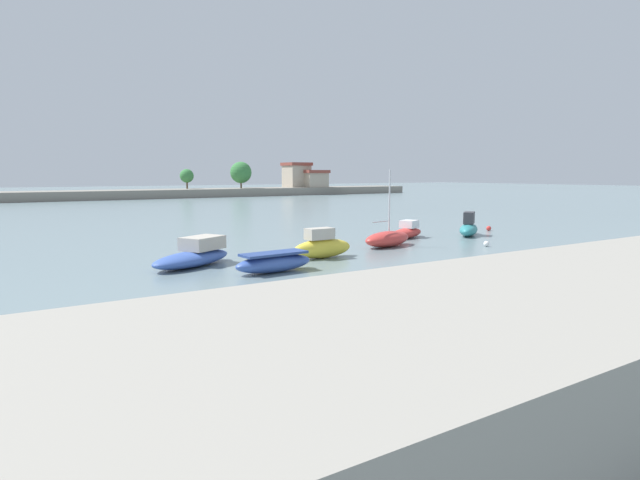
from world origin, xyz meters
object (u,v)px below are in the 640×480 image
(mooring_buoy_1, at_px, (314,239))
(mooring_buoy_2, at_px, (386,285))
(moored_boat_4, at_px, (407,232))
(mooring_buoy_0, at_px, (489,228))
(moored_boat_5, at_px, (469,228))
(mooring_buoy_3, at_px, (486,244))
(moored_boat_1, at_px, (274,263))
(moored_boat_0, at_px, (194,255))
(moored_boat_2, at_px, (322,246))
(moored_boat_3, at_px, (387,239))

(mooring_buoy_1, bearing_deg, mooring_buoy_2, -110.34)
(moored_boat_4, bearing_deg, mooring_buoy_0, -19.91)
(moored_boat_5, xyz_separation_m, mooring_buoy_3, (-3.73, -4.83, -0.44))
(moored_boat_4, distance_m, mooring_buoy_2, 17.52)
(mooring_buoy_0, bearing_deg, mooring_buoy_1, 174.30)
(moored_boat_1, xyz_separation_m, mooring_buoy_2, (2.34, -5.68, -0.35))
(mooring_buoy_0, relative_size, mooring_buoy_1, 1.01)
(moored_boat_0, bearing_deg, moored_boat_2, -40.49)
(moored_boat_3, relative_size, mooring_buoy_2, 20.24)
(moored_boat_3, bearing_deg, moored_boat_2, -179.00)
(mooring_buoy_3, bearing_deg, moored_boat_1, -178.53)
(mooring_buoy_3, bearing_deg, moored_boat_3, 147.26)
(moored_boat_3, distance_m, mooring_buoy_2, 12.60)
(moored_boat_5, height_order, mooring_buoy_2, moored_boat_5)
(mooring_buoy_0, xyz_separation_m, mooring_buoy_3, (-7.91, -6.33, -0.02))
(moored_boat_1, distance_m, mooring_buoy_0, 24.80)
(moored_boat_1, xyz_separation_m, mooring_buoy_0, (23.86, 6.74, -0.27))
(moored_boat_2, height_order, mooring_buoy_2, moored_boat_2)
(mooring_buoy_1, xyz_separation_m, mooring_buoy_3, (8.41, -7.96, -0.01))
(moored_boat_3, xyz_separation_m, mooring_buoy_2, (-8.12, -9.62, -0.40))
(moored_boat_1, distance_m, mooring_buoy_2, 6.15)
(moored_boat_0, relative_size, mooring_buoy_1, 13.73)
(moored_boat_1, height_order, moored_boat_5, moored_boat_5)
(mooring_buoy_2, bearing_deg, mooring_buoy_3, 24.09)
(mooring_buoy_1, xyz_separation_m, mooring_buoy_2, (-5.21, -14.05, -0.08))
(moored_boat_0, xyz_separation_m, moored_boat_4, (17.39, 2.95, -0.07))
(moored_boat_4, relative_size, mooring_buoy_0, 9.92)
(mooring_buoy_1, relative_size, mooring_buoy_2, 1.61)
(moored_boat_3, xyz_separation_m, moored_boat_5, (9.23, 1.30, 0.11))
(moored_boat_3, bearing_deg, mooring_buoy_2, -143.83)
(mooring_buoy_0, relative_size, mooring_buoy_2, 1.62)
(mooring_buoy_2, bearing_deg, moored_boat_2, 76.29)
(moored_boat_0, bearing_deg, moored_boat_1, -83.31)
(moored_boat_2, relative_size, mooring_buoy_2, 15.24)
(mooring_buoy_2, bearing_deg, mooring_buoy_1, 69.66)
(moored_boat_2, xyz_separation_m, moored_boat_4, (10.41, 4.40, -0.20))
(moored_boat_2, bearing_deg, moored_boat_1, -152.45)
(moored_boat_3, height_order, mooring_buoy_0, moored_boat_3)
(mooring_buoy_1, bearing_deg, mooring_buoy_3, -43.44)
(moored_boat_3, xyz_separation_m, mooring_buoy_0, (13.40, 2.80, -0.32))
(moored_boat_5, bearing_deg, moored_boat_4, 127.24)
(moored_boat_2, distance_m, moored_boat_3, 6.38)
(moored_boat_1, relative_size, mooring_buoy_2, 16.99)
(moored_boat_0, bearing_deg, moored_boat_3, -28.03)
(moored_boat_2, height_order, mooring_buoy_0, moored_boat_2)
(moored_boat_0, height_order, moored_boat_3, moored_boat_3)
(moored_boat_1, distance_m, mooring_buoy_1, 11.27)
(moored_boat_4, relative_size, mooring_buoy_3, 10.82)
(moored_boat_0, relative_size, mooring_buoy_0, 13.59)
(moored_boat_4, height_order, mooring_buoy_3, moored_boat_4)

